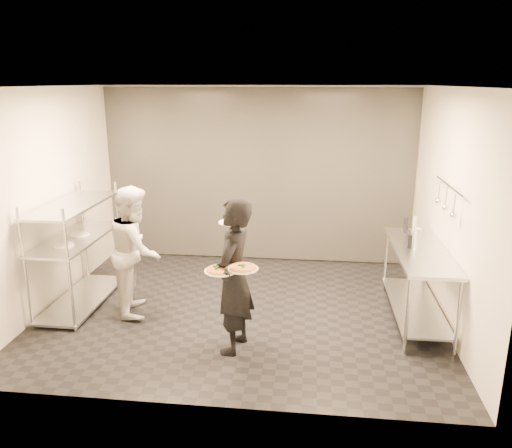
# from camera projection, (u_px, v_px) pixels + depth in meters

# --- Properties ---
(room_shell) EXTENTS (5.00, 4.00, 2.80)m
(room_shell) POSITION_uv_depth(u_px,v_px,m) (252.00, 186.00, 7.20)
(room_shell) COLOR black
(room_shell) RESTS_ON ground
(pass_rack) EXTENTS (0.60, 1.60, 1.50)m
(pass_rack) POSITION_uv_depth(u_px,v_px,m) (77.00, 248.00, 6.49)
(pass_rack) COLOR #B6B8BD
(pass_rack) RESTS_ON ground
(prep_counter) EXTENTS (0.60, 1.80, 0.92)m
(prep_counter) POSITION_uv_depth(u_px,v_px,m) (418.00, 272.00, 6.05)
(prep_counter) COLOR #B6B8BD
(prep_counter) RESTS_ON ground
(utensil_rail) EXTENTS (0.07, 1.20, 0.31)m
(utensil_rail) POSITION_uv_depth(u_px,v_px,m) (447.00, 199.00, 5.77)
(utensil_rail) COLOR #B6B8BD
(utensil_rail) RESTS_ON room_shell
(waiter) EXTENTS (0.51, 0.68, 1.70)m
(waiter) POSITION_uv_depth(u_px,v_px,m) (234.00, 277.00, 5.31)
(waiter) COLOR black
(waiter) RESTS_ON ground
(chef) EXTENTS (0.80, 0.92, 1.63)m
(chef) POSITION_uv_depth(u_px,v_px,m) (136.00, 250.00, 6.26)
(chef) COLOR beige
(chef) RESTS_ON ground
(pizza_plate_near) EXTENTS (0.33, 0.33, 0.05)m
(pizza_plate_near) POSITION_uv_depth(u_px,v_px,m) (221.00, 270.00, 5.04)
(pizza_plate_near) COLOR silver
(pizza_plate_near) RESTS_ON waiter
(pizza_plate_far) EXTENTS (0.31, 0.31, 0.05)m
(pizza_plate_far) POSITION_uv_depth(u_px,v_px,m) (243.00, 268.00, 5.03)
(pizza_plate_far) COLOR silver
(pizza_plate_far) RESTS_ON waiter
(salad_plate) EXTENTS (0.30, 0.30, 0.07)m
(salad_plate) POSITION_uv_depth(u_px,v_px,m) (232.00, 221.00, 5.47)
(salad_plate) COLOR silver
(salad_plate) RESTS_ON waiter
(pos_monitor) EXTENTS (0.06, 0.23, 0.17)m
(pos_monitor) POSITION_uv_depth(u_px,v_px,m) (409.00, 239.00, 6.08)
(pos_monitor) COLOR black
(pos_monitor) RESTS_ON prep_counter
(bottle_green) EXTENTS (0.08, 0.08, 0.27)m
(bottle_green) POSITION_uv_depth(u_px,v_px,m) (417.00, 240.00, 5.90)
(bottle_green) COLOR gray
(bottle_green) RESTS_ON prep_counter
(bottle_clear) EXTENTS (0.06, 0.06, 0.20)m
(bottle_clear) POSITION_uv_depth(u_px,v_px,m) (415.00, 223.00, 6.70)
(bottle_clear) COLOR gray
(bottle_clear) RESTS_ON prep_counter
(bottle_dark) EXTENTS (0.06, 0.06, 0.20)m
(bottle_dark) POSITION_uv_depth(u_px,v_px,m) (406.00, 225.00, 6.61)
(bottle_dark) COLOR black
(bottle_dark) RESTS_ON prep_counter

